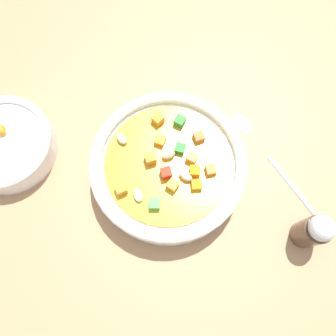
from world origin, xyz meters
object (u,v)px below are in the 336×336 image
(spoon, at_px, (267,154))
(pepper_shaker, at_px, (314,231))
(soup_bowl_main, at_px, (168,167))
(side_bowl_small, at_px, (5,144))

(spoon, xyz_separation_m, pepper_shaker, (0.11, -0.06, 0.04))
(soup_bowl_main, distance_m, side_bowl_small, 0.23)
(spoon, bearing_deg, side_bowl_small, 55.20)
(spoon, height_order, pepper_shaker, pepper_shaker)
(side_bowl_small, bearing_deg, soup_bowl_main, 31.57)
(spoon, relative_size, pepper_shaker, 2.58)
(spoon, bearing_deg, soup_bowl_main, 67.74)
(pepper_shaker, bearing_deg, side_bowl_small, -156.12)
(soup_bowl_main, relative_size, pepper_shaker, 2.63)
(side_bowl_small, bearing_deg, spoon, 39.44)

